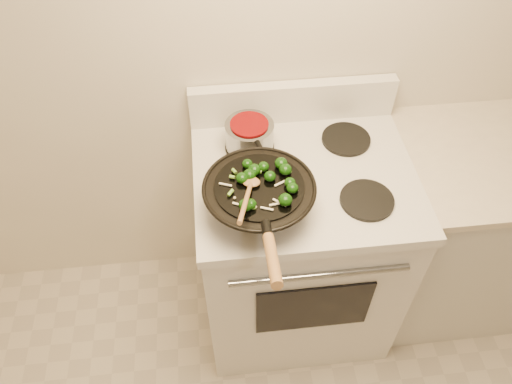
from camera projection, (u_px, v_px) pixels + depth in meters
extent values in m
plane|color=beige|center=(362.00, 21.00, 1.69)|extent=(3.50, 0.00, 3.50)
cube|color=silver|center=(297.00, 252.00, 2.10)|extent=(0.76, 0.64, 0.88)
cube|color=silver|center=(305.00, 177.00, 1.76)|extent=(0.78, 0.66, 0.04)
cube|color=silver|center=(293.00, 102.00, 1.88)|extent=(0.78, 0.05, 0.16)
cylinder|color=gray|center=(320.00, 275.00, 1.63)|extent=(0.60, 0.02, 0.02)
cube|color=black|center=(313.00, 308.00, 1.80)|extent=(0.42, 0.01, 0.28)
cylinder|color=black|center=(259.00, 209.00, 1.62)|extent=(0.18, 0.18, 0.01)
cylinder|color=black|center=(367.00, 200.00, 1.65)|extent=(0.18, 0.18, 0.01)
cylinder|color=black|center=(250.00, 147.00, 1.82)|extent=(0.18, 0.18, 0.01)
cylinder|color=black|center=(346.00, 139.00, 1.85)|extent=(0.18, 0.18, 0.01)
cube|color=silver|center=(480.00, 229.00, 2.18)|extent=(0.83, 0.60, 0.88)
torus|color=black|center=(259.00, 187.00, 1.54)|extent=(0.36, 0.36, 0.01)
cylinder|color=black|center=(259.00, 186.00, 1.54)|extent=(0.28, 0.28, 0.01)
cylinder|color=black|center=(267.00, 229.00, 1.38)|extent=(0.03, 0.06, 0.04)
cylinder|color=olive|center=(272.00, 260.00, 1.28)|extent=(0.03, 0.19, 0.07)
ellipsoid|color=black|center=(247.00, 164.00, 1.58)|extent=(0.03, 0.03, 0.03)
cylinder|color=#568B32|center=(251.00, 165.00, 1.59)|extent=(0.01, 0.02, 0.02)
ellipsoid|color=black|center=(285.00, 200.00, 1.48)|extent=(0.04, 0.04, 0.04)
ellipsoid|color=black|center=(249.00, 175.00, 1.55)|extent=(0.04, 0.04, 0.03)
ellipsoid|color=black|center=(285.00, 169.00, 1.56)|extent=(0.04, 0.04, 0.03)
cylinder|color=#568B32|center=(289.00, 171.00, 1.57)|extent=(0.02, 0.01, 0.02)
ellipsoid|color=black|center=(254.00, 170.00, 1.56)|extent=(0.04, 0.04, 0.04)
ellipsoid|color=black|center=(281.00, 163.00, 1.58)|extent=(0.04, 0.04, 0.04)
ellipsoid|color=black|center=(290.00, 183.00, 1.53)|extent=(0.04, 0.04, 0.03)
cylinder|color=#568B32|center=(293.00, 184.00, 1.53)|extent=(0.02, 0.02, 0.02)
ellipsoid|color=black|center=(250.00, 204.00, 1.47)|extent=(0.04, 0.04, 0.03)
ellipsoid|color=black|center=(270.00, 176.00, 1.54)|extent=(0.04, 0.04, 0.03)
ellipsoid|color=black|center=(292.00, 188.00, 1.51)|extent=(0.04, 0.04, 0.03)
cylinder|color=#568B32|center=(296.00, 190.00, 1.52)|extent=(0.02, 0.02, 0.02)
ellipsoid|color=black|center=(264.00, 167.00, 1.57)|extent=(0.04, 0.04, 0.03)
ellipsoid|color=black|center=(246.00, 205.00, 1.46)|extent=(0.04, 0.04, 0.04)
ellipsoid|color=black|center=(242.00, 178.00, 1.54)|extent=(0.04, 0.04, 0.03)
cylinder|color=#568B32|center=(246.00, 180.00, 1.55)|extent=(0.01, 0.01, 0.01)
cube|color=silver|center=(267.00, 209.00, 1.47)|extent=(0.04, 0.02, 0.00)
cube|color=silver|center=(280.00, 203.00, 1.49)|extent=(0.04, 0.04, 0.00)
cube|color=silver|center=(248.00, 176.00, 1.56)|extent=(0.05, 0.01, 0.00)
cube|color=silver|center=(281.00, 183.00, 1.54)|extent=(0.04, 0.03, 0.00)
cube|color=silver|center=(240.00, 205.00, 1.48)|extent=(0.05, 0.03, 0.00)
cube|color=silver|center=(251.00, 170.00, 1.58)|extent=(0.02, 0.04, 0.00)
cube|color=silver|center=(275.00, 204.00, 1.48)|extent=(0.04, 0.01, 0.00)
cube|color=silver|center=(225.00, 185.00, 1.54)|extent=(0.04, 0.02, 0.00)
cube|color=silver|center=(254.00, 174.00, 1.57)|extent=(0.03, 0.04, 0.00)
cylinder|color=#5F9530|center=(254.00, 177.00, 1.55)|extent=(0.03, 0.02, 0.02)
cylinder|color=#5F9530|center=(252.00, 208.00, 1.47)|extent=(0.03, 0.02, 0.02)
cylinder|color=#5F9530|center=(232.00, 177.00, 1.55)|extent=(0.02, 0.02, 0.02)
cylinder|color=#5F9530|center=(230.00, 193.00, 1.51)|extent=(0.02, 0.02, 0.01)
cylinder|color=#5F9530|center=(234.00, 171.00, 1.57)|extent=(0.02, 0.03, 0.02)
cylinder|color=#5F9530|center=(259.00, 171.00, 1.57)|extent=(0.03, 0.03, 0.02)
cylinder|color=#5F9530|center=(244.00, 202.00, 1.48)|extent=(0.01, 0.03, 0.02)
sphere|color=#CABA8E|center=(255.00, 207.00, 1.48)|extent=(0.01, 0.01, 0.01)
sphere|color=#CABA8E|center=(235.00, 198.00, 1.50)|extent=(0.01, 0.01, 0.01)
sphere|color=#CABA8E|center=(253.00, 177.00, 1.56)|extent=(0.01, 0.01, 0.01)
sphere|color=#CABA8E|center=(231.00, 192.00, 1.52)|extent=(0.01, 0.01, 0.01)
ellipsoid|color=olive|center=(251.00, 182.00, 1.54)|extent=(0.06, 0.06, 0.02)
cylinder|color=olive|center=(246.00, 202.00, 1.43)|extent=(0.07, 0.22, 0.10)
cylinder|color=gray|center=(249.00, 135.00, 1.78)|extent=(0.18, 0.18, 0.10)
cylinder|color=#630406|center=(249.00, 124.00, 1.74)|extent=(0.14, 0.14, 0.01)
cylinder|color=black|center=(262.00, 152.00, 1.66)|extent=(0.04, 0.11, 0.02)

